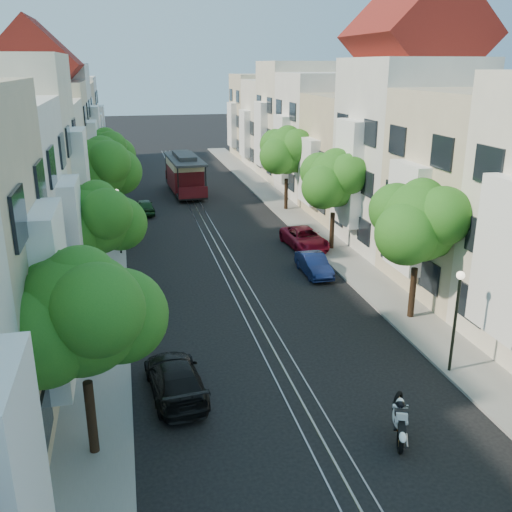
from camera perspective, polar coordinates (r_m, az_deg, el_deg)
ground at (r=43.66m, az=-5.06°, el=3.16°), size 200.00×200.00×0.00m
sidewalk_east at (r=45.16m, az=4.09°, el=3.78°), size 2.50×80.00×0.12m
sidewalk_west at (r=43.32m, az=-14.61°, el=2.57°), size 2.50×80.00×0.12m
rail_left at (r=43.59m, az=-5.78°, el=3.12°), size 0.06×80.00×0.02m
rail_slot at (r=43.66m, az=-5.07°, el=3.17°), size 0.06×80.00×0.02m
rail_right at (r=43.74m, az=-4.35°, el=3.21°), size 0.06×80.00×0.02m
lane_line at (r=43.66m, az=-5.06°, el=3.16°), size 0.08×80.00×0.01m
townhouses_east at (r=45.61m, az=9.93°, el=10.28°), size 7.75×72.00×12.00m
townhouses_west at (r=42.60m, az=-21.44°, el=8.56°), size 7.75×72.00×11.76m
tree_e_b at (r=26.98m, az=16.12°, el=3.14°), size 4.93×4.08×6.68m
tree_e_c at (r=36.74m, az=7.92°, el=7.47°), size 4.84×3.99×6.52m
tree_e_d at (r=47.00m, az=3.18°, el=10.37°), size 5.01×4.16×6.85m
tree_w_a at (r=17.20m, az=-16.96°, el=-5.79°), size 4.93×4.08×6.68m
tree_w_b at (r=28.66m, az=-15.56°, el=3.38°), size 4.72×3.87×6.27m
tree_w_c at (r=39.27m, az=-15.12°, el=8.42°), size 5.13×4.28×7.09m
tree_w_d at (r=50.21m, az=-14.75°, el=10.02°), size 4.84×3.99×6.52m
lamp_east at (r=23.08m, az=19.44°, el=-4.81°), size 0.32×0.32×4.16m
lamp_west at (r=36.78m, az=-13.64°, el=4.33°), size 0.32×0.32×4.16m
sportbike_rider at (r=19.62m, az=14.18°, el=-15.47°), size 1.02×1.96×1.45m
cable_car at (r=54.20m, az=-7.14°, el=8.32°), size 3.22×9.01×3.41m
parked_car_e_mid at (r=33.14m, az=5.80°, el=-0.84°), size 1.32×3.71×1.22m
parked_car_e_far at (r=37.94m, az=4.86°, el=1.79°), size 2.46×4.83×1.31m
parked_car_w_near at (r=21.59m, az=-8.07°, el=-12.04°), size 2.27×4.72×1.32m
parked_car_w_mid at (r=27.64m, az=-11.08°, el=-5.24°), size 1.27×3.55×1.16m
parked_car_w_far at (r=47.35m, az=-11.13°, el=4.87°), size 1.75×3.72×1.23m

